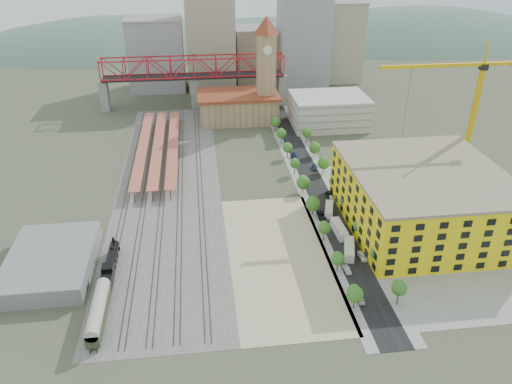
{
  "coord_description": "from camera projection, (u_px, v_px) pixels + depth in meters",
  "views": [
    {
      "loc": [
        -24.62,
        -145.26,
        82.1
      ],
      "look_at": [
        -7.95,
        -11.03,
        10.0
      ],
      "focal_mm": 35.0,
      "sensor_mm": 36.0,
      "label": 1
    }
  ],
  "objects": [
    {
      "name": "car_4",
      "position": [
        362.0,
        256.0,
        139.14
      ],
      "size": [
        2.15,
        4.72,
        1.57
      ],
      "primitive_type": "imported",
      "rotation": [
        0.0,
        0.0,
        0.07
      ],
      "color": "white",
      "rests_on": "ground"
    },
    {
      "name": "parking_garage",
      "position": [
        329.0,
        111.0,
        230.43
      ],
      "size": [
        34.0,
        26.0,
        14.0
      ],
      "primitive_type": "cube",
      "color": "silver",
      "rests_on": "ground"
    },
    {
      "name": "distant_hills",
      "position": [
        278.0,
        135.0,
        438.53
      ],
      "size": [
        647.0,
        264.0,
        227.0
      ],
      "color": "#4C6B59",
      "rests_on": "ground"
    },
    {
      "name": "sidewalk_east",
      "position": [
        326.0,
        178.0,
        183.97
      ],
      "size": [
        3.0,
        170.0,
        0.04
      ],
      "primitive_type": "cube",
      "color": "gray",
      "rests_on": "ground"
    },
    {
      "name": "clock_tower",
      "position": [
        266.0,
        60.0,
        225.93
      ],
      "size": [
        12.0,
        12.0,
        52.0
      ],
      "color": "tan",
      "rests_on": "ground"
    },
    {
      "name": "site_trailer_c",
      "position": [
        329.0,
        210.0,
        161.14
      ],
      "size": [
        4.54,
        9.11,
        2.41
      ],
      "primitive_type": "cube",
      "rotation": [
        0.0,
        0.0,
        -0.26
      ],
      "color": "silver",
      "rests_on": "ground"
    },
    {
      "name": "tower_crane",
      "position": [
        467.0,
        100.0,
        165.84
      ],
      "size": [
        47.1,
        2.36,
        50.29
      ],
      "color": "yellow",
      "rests_on": "ground"
    },
    {
      "name": "coach",
      "position": [
        98.0,
        312.0,
        115.66
      ],
      "size": [
        3.23,
        18.77,
        5.89
      ],
      "color": "#20321B",
      "rests_on": "ground"
    },
    {
      "name": "dirt_lot",
      "position": [
        279.0,
        256.0,
        140.47
      ],
      "size": [
        28.0,
        67.0,
        0.06
      ],
      "primitive_type": "cube",
      "color": "tan",
      "rests_on": "ground"
    },
    {
      "name": "ballast_strip",
      "position": [
        169.0,
        184.0,
        179.9
      ],
      "size": [
        36.0,
        165.0,
        0.06
      ],
      "primitive_type": "cube",
      "color": "#605E59",
      "rests_on": "ground"
    },
    {
      "name": "warehouse",
      "position": [
        51.0,
        262.0,
        133.88
      ],
      "size": [
        22.0,
        32.0,
        5.0
      ],
      "primitive_type": "cube",
      "color": "gray",
      "rests_on": "ground"
    },
    {
      "name": "locomotive",
      "position": [
        110.0,
        265.0,
        133.31
      ],
      "size": [
        2.92,
        22.52,
        5.63
      ],
      "color": "black",
      "rests_on": "ground"
    },
    {
      "name": "rail_tracks",
      "position": [
        164.0,
        184.0,
        179.65
      ],
      "size": [
        26.56,
        160.0,
        0.18
      ],
      "color": "#382B23",
      "rests_on": "ground"
    },
    {
      "name": "skyline",
      "position": [
        250.0,
        45.0,
        283.22
      ],
      "size": [
        133.0,
        46.0,
        60.0
      ],
      "color": "#9EA0A3",
      "rests_on": "ground"
    },
    {
      "name": "construction_pad",
      "position": [
        427.0,
        224.0,
        155.87
      ],
      "size": [
        50.0,
        90.0,
        0.06
      ],
      "primitive_type": "cube",
      "color": "gray",
      "rests_on": "ground"
    },
    {
      "name": "car_7",
      "position": [
        315.0,
        168.0,
        190.64
      ],
      "size": [
        2.47,
        4.8,
        1.33
      ],
      "primitive_type": "imported",
      "rotation": [
        0.0,
        0.0,
        -0.13
      ],
      "color": "navy",
      "rests_on": "ground"
    },
    {
      "name": "ground",
      "position": [
        275.0,
        201.0,
        168.51
      ],
      "size": [
        400.0,
        400.0,
        0.0
      ],
      "primitive_type": "plane",
      "color": "#474C38",
      "rests_on": "ground"
    },
    {
      "name": "car_0",
      "position": [
        361.0,
        299.0,
        123.38
      ],
      "size": [
        2.18,
        4.38,
        1.43
      ],
      "primitive_type": "imported",
      "rotation": [
        0.0,
        0.0,
        -0.12
      ],
      "color": "silver",
      "rests_on": "ground"
    },
    {
      "name": "street_asphalt",
      "position": [
        312.0,
        179.0,
        183.37
      ],
      "size": [
        12.0,
        170.0,
        0.06
      ],
      "primitive_type": "cube",
      "color": "black",
      "rests_on": "ground"
    },
    {
      "name": "site_trailer_b",
      "position": [
        339.0,
        229.0,
        150.4
      ],
      "size": [
        3.11,
        10.34,
        2.8
      ],
      "primitive_type": "cube",
      "rotation": [
        0.0,
        0.0,
        0.04
      ],
      "color": "silver",
      "rests_on": "ground"
    },
    {
      "name": "sidewalk_west",
      "position": [
        297.0,
        180.0,
        182.78
      ],
      "size": [
        3.0,
        170.0,
        0.04
      ],
      "primitive_type": "cube",
      "color": "gray",
      "rests_on": "ground"
    },
    {
      "name": "truss_bridge",
      "position": [
        194.0,
        70.0,
        248.87
      ],
      "size": [
        94.0,
        9.6,
        25.6
      ],
      "color": "gray",
      "rests_on": "ground"
    },
    {
      "name": "platform_canopies",
      "position": [
        158.0,
        145.0,
        201.58
      ],
      "size": [
        16.0,
        80.0,
        4.12
      ],
      "color": "#BF6949",
      "rests_on": "ground"
    },
    {
      "name": "car_5",
      "position": [
        331.0,
        198.0,
        169.06
      ],
      "size": [
        1.74,
        4.15,
        1.34
      ],
      "primitive_type": "imported",
      "rotation": [
        0.0,
        0.0,
        -0.08
      ],
      "color": "gray",
      "rests_on": "ground"
    },
    {
      "name": "site_trailer_d",
      "position": [
        329.0,
        210.0,
        161.2
      ],
      "size": [
        4.91,
        9.27,
        2.46
      ],
      "primitive_type": "cube",
      "rotation": [
        0.0,
        0.0,
        -0.3
      ],
      "color": "silver",
      "rests_on": "ground"
    },
    {
      "name": "car_6",
      "position": [
        330.0,
        195.0,
        170.76
      ],
      "size": [
        2.85,
        5.52,
        1.49
      ],
      "primitive_type": "imported",
      "rotation": [
        0.0,
        0.0,
        -0.07
      ],
      "color": "black",
      "rests_on": "ground"
    },
    {
      "name": "car_3",
      "position": [
        294.0,
        157.0,
        199.21
      ],
      "size": [
        2.59,
        5.59,
        1.58
      ],
      "primitive_type": "imported",
      "rotation": [
        0.0,
        0.0,
        -0.07
      ],
      "color": "navy",
      "rests_on": "ground"
    },
    {
      "name": "car_1",
      "position": [
        347.0,
        270.0,
        133.95
      ],
      "size": [
        1.7,
        4.12,
        1.33
      ],
      "primitive_type": "imported",
      "rotation": [
        0.0,
        0.0,
        0.07
      ],
      "color": "#98989D",
      "rests_on": "ground"
    },
    {
      "name": "street_trees",
      "position": [
        318.0,
        192.0,
        174.63
      ],
      "size": [
        15.4,
        124.4,
        8.0
      ],
      "color": "#3B6B20",
      "rests_on": "ground"
    },
    {
      "name": "site_trailer_a",
      "position": [
        349.0,
        249.0,
        141.14
      ],
      "size": [
        5.31,
        10.45,
        2.77
      ],
      "primitive_type": "cube",
      "rotation": [
        0.0,
        0.0,
        -0.28
      ],
      "color": "silver",
      "rests_on": "ground"
    },
    {
      "name": "construction_building",
      "position": [
        423.0,
        198.0,
        151.13
      ],
      "size": [
        44.6,
        50.6,
        18.8
      ],
      "color": "yellow",
      "rests_on": "ground"
    },
    {
      "name": "car_2",
      "position": [
        322.0,
        215.0,
        158.99
      ],
      "size": [
        2.48,
        5.19,
        1.43
      ],
      "primitive_type": "imported",
      "rotation": [
        0.0,
        0.0,
        -0.02
      ],
      "color": "black",
      "rests_on": "ground"
    },
    {
      "name": "station_hall",
      "position": [
        238.0,
        106.0,
        236.63
      ],
      "size": [
        38.0,
        24.0,
        13.1
      ],
      "color": "tan",
      "rests_on": "ground"
    }
  ]
}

